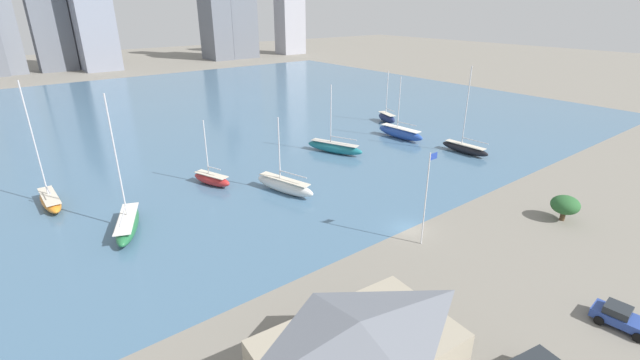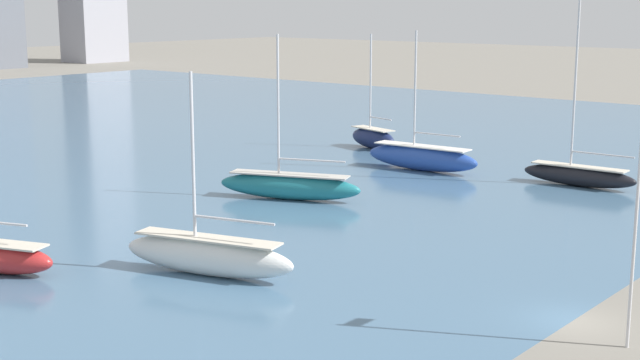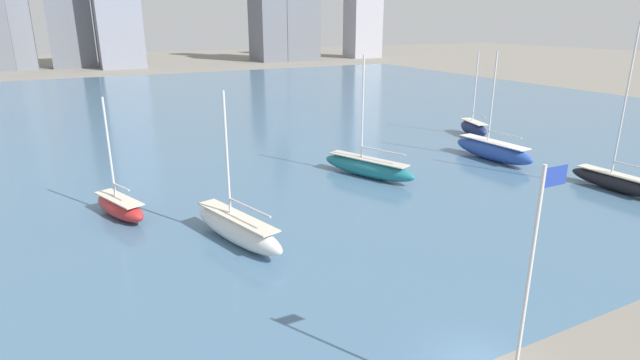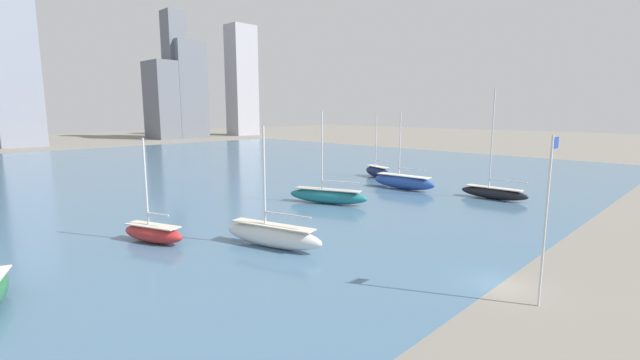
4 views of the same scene
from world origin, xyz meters
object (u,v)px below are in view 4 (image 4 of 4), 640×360
sailboat_black (494,192)px  sailboat_navy (377,171)px  sailboat_blue (403,182)px  sailboat_red (153,233)px  flag_pole (546,215)px  sailboat_teal (328,196)px  sailboat_white (272,235)px

sailboat_black → sailboat_navy: bearing=76.9°
sailboat_blue → sailboat_black: (2.21, -13.37, -0.18)m
sailboat_blue → sailboat_red: size_ratio=1.24×
sailboat_navy → sailboat_black: bearing=-86.1°
flag_pole → sailboat_blue: size_ratio=0.89×
sailboat_teal → sailboat_black: sailboat_black is taller
sailboat_red → sailboat_navy: bearing=-9.0°
sailboat_red → sailboat_blue: bearing=-21.8°
sailboat_black → sailboat_navy: sailboat_black is taller
sailboat_blue → sailboat_white: (-32.96, -7.92, -0.04)m
sailboat_white → flag_pole: bearing=-94.1°
sailboat_white → sailboat_navy: (39.97, 18.30, 0.00)m
sailboat_teal → flag_pole: bearing=-134.5°
sailboat_blue → sailboat_navy: 12.52m
sailboat_black → sailboat_red: 44.48m
sailboat_teal → sailboat_blue: bearing=-25.9°
flag_pole → sailboat_teal: bearing=67.4°
sailboat_black → sailboat_blue: bearing=97.7°
sailboat_blue → sailboat_red: bearing=175.3°
sailboat_blue → sailboat_red: sailboat_blue is taller
sailboat_navy → sailboat_blue: bearing=-108.8°
sailboat_white → sailboat_black: sailboat_black is taller
flag_pole → sailboat_navy: size_ratio=0.95×
flag_pole → sailboat_teal: (12.60, 30.21, -4.80)m
flag_pole → sailboat_blue: (28.71, 29.07, -4.69)m
flag_pole → sailboat_red: flag_pole is taller
sailboat_blue → sailboat_white: bearing=-169.6°
sailboat_black → sailboat_navy: 24.22m
sailboat_teal → sailboat_white: size_ratio=1.12×
sailboat_blue → sailboat_black: sailboat_black is taller
sailboat_teal → sailboat_red: (-23.74, -0.03, -0.12)m
sailboat_white → sailboat_navy: bearing=9.1°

